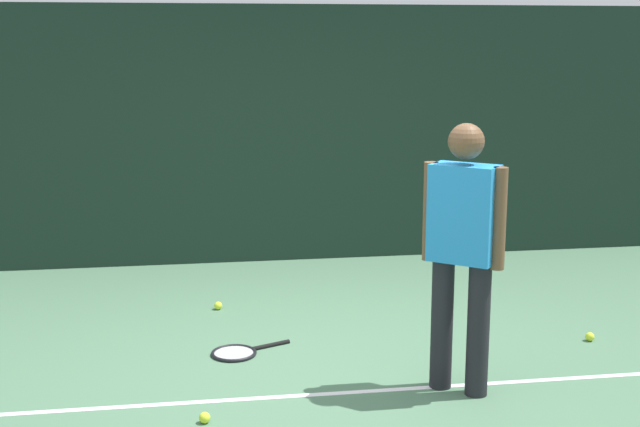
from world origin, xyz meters
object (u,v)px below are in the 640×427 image
Objects in this scene: tennis_ball_by_fence at (590,337)px; tennis_ball_far_left at (218,306)px; tennis_player at (463,243)px; tennis_racket at (238,352)px; tennis_ball_near_player at (205,418)px.

tennis_ball_by_fence is 1.00× the size of tennis_ball_far_left.
tennis_player reaches higher than tennis_racket.
tennis_racket is at bearing 6.53° from tennis_player.
tennis_ball_far_left is at bearing -107.64° from tennis_racket.
tennis_ball_near_player is 3.00m from tennis_ball_by_fence.
tennis_ball_far_left is at bearing -13.73° from tennis_player.
tennis_ball_near_player is at bearing -94.20° from tennis_ball_far_left.
tennis_ball_by_fence is (1.25, 0.72, -0.93)m from tennis_player.
tennis_ball_far_left is at bearing 85.80° from tennis_ball_near_player.
tennis_player reaches higher than tennis_ball_far_left.
tennis_ball_far_left is (0.16, 2.12, 0.00)m from tennis_ball_near_player.
tennis_player is 25.76× the size of tennis_ball_by_fence.
tennis_ball_near_player and tennis_ball_far_left have the same top height.
tennis_ball_near_player is at bearing 53.72° from tennis_racket.
tennis_player reaches higher than tennis_ball_by_fence.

